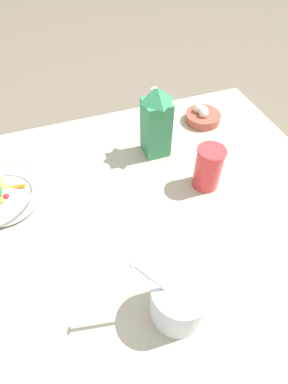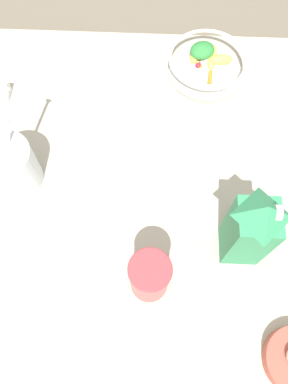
# 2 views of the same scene
# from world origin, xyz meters

# --- Properties ---
(ground_plane) EXTENTS (6.00, 6.00, 0.00)m
(ground_plane) POSITION_xyz_m (0.00, 0.00, 0.00)
(ground_plane) COLOR #665B4C
(countertop) EXTENTS (1.19, 1.19, 0.04)m
(countertop) POSITION_xyz_m (0.00, 0.00, 0.02)
(countertop) COLOR #B2A893
(countertop) RESTS_ON ground_plane
(fruit_bowl) EXTENTS (0.23, 0.23, 0.09)m
(fruit_bowl) POSITION_xyz_m (0.44, -0.24, 0.08)
(fruit_bowl) COLOR silver
(fruit_bowl) RESTS_ON countertop
(milk_carton) EXTENTS (0.09, 0.09, 0.25)m
(milk_carton) POSITION_xyz_m (-0.09, -0.31, 0.17)
(milk_carton) COLOR #338C59
(milk_carton) RESTS_ON countertop
(yogurt_tub) EXTENTS (0.17, 0.13, 0.25)m
(yogurt_tub) POSITION_xyz_m (0.07, 0.24, 0.11)
(yogurt_tub) COLOR silver
(yogurt_tub) RESTS_ON countertop
(drinking_cup) EXTENTS (0.09, 0.09, 0.15)m
(drinking_cup) POSITION_xyz_m (-0.18, -0.10, 0.12)
(drinking_cup) COLOR #DB383D
(drinking_cup) RESTS_ON countertop
(garlic_bowl) EXTENTS (0.14, 0.14, 0.07)m
(garlic_bowl) POSITION_xyz_m (-0.33, -0.42, 0.06)
(garlic_bowl) COLOR #B24C3D
(garlic_bowl) RESTS_ON countertop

